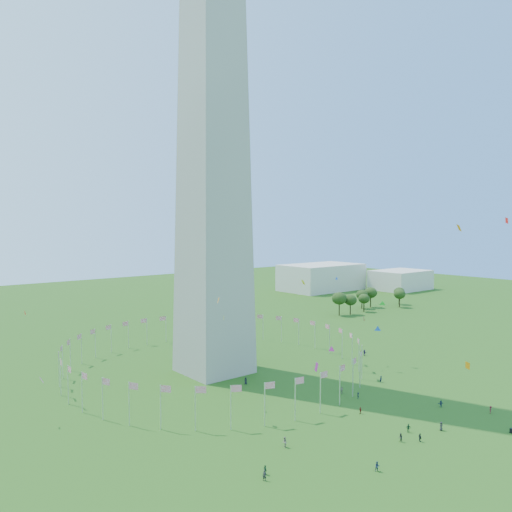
# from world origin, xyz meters

# --- Properties ---
(ground) EXTENTS (600.00, 600.00, 0.00)m
(ground) POSITION_xyz_m (0.00, 0.00, 0.00)
(ground) COLOR #1D4710
(ground) RESTS_ON ground
(washington_monument) EXTENTS (16.80, 16.80, 169.00)m
(washington_monument) POSITION_xyz_m (0.00, 50.00, 84.50)
(washington_monument) COLOR #A7A194
(washington_monument) RESTS_ON ground
(flag_ring) EXTENTS (80.24, 80.24, 9.00)m
(flag_ring) POSITION_xyz_m (-0.00, 50.00, 4.50)
(flag_ring) COLOR silver
(flag_ring) RESTS_ON ground
(stroller) EXTENTS (0.71, 0.96, 1.01)m
(stroller) POSITION_xyz_m (21.45, -20.81, 0.50)
(stroller) COLOR black
(stroller) RESTS_ON ground
(gov_building_east_a) EXTENTS (50.00, 30.00, 16.00)m
(gov_building_east_a) POSITION_xyz_m (150.00, 150.00, 8.00)
(gov_building_east_a) COLOR beige
(gov_building_east_a) RESTS_ON ground
(gov_building_east_b) EXTENTS (35.00, 25.00, 12.00)m
(gov_building_east_b) POSITION_xyz_m (190.00, 120.00, 6.00)
(gov_building_east_b) COLOR beige
(gov_building_east_b) RESTS_ON ground
(crowd) EXTENTS (73.99, 61.71, 1.97)m
(crowd) POSITION_xyz_m (10.80, 4.90, 0.84)
(crowd) COLOR #1C2543
(crowd) RESTS_ON ground
(kites_aloft) EXTENTS (112.07, 75.56, 38.23)m
(kites_aloft) POSITION_xyz_m (21.82, 20.36, 18.01)
(kites_aloft) COLOR green
(kites_aloft) RESTS_ON ground
(tree_line_east) EXTENTS (53.23, 15.11, 10.37)m
(tree_line_east) POSITION_xyz_m (112.54, 85.35, 4.62)
(tree_line_east) COLOR #2A4818
(tree_line_east) RESTS_ON ground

